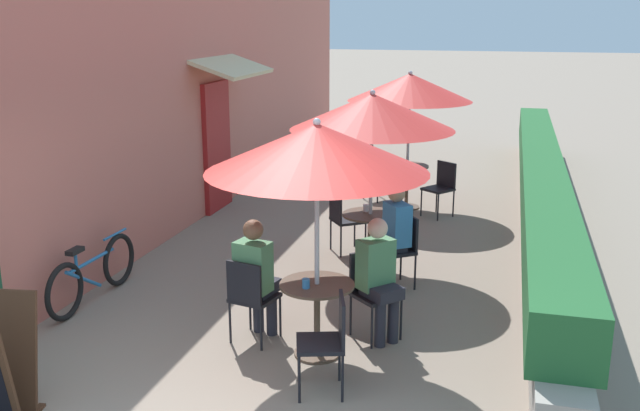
{
  "coord_description": "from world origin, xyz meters",
  "views": [
    {
      "loc": [
        2.21,
        -4.42,
        3.16
      ],
      "look_at": [
        0.15,
        3.3,
        1.0
      ],
      "focal_mm": 40.0,
      "sensor_mm": 36.0,
      "label": 1
    }
  ],
  "objects_px": {
    "cafe_chair_far_left": "(441,184)",
    "bicycle_leaning": "(93,274)",
    "patio_table_far": "(407,179)",
    "patio_umbrella_far": "(410,87)",
    "cafe_chair_near_left": "(250,294)",
    "seated_patron_near_back": "(379,274)",
    "coffee_cup_near": "(306,283)",
    "seated_patron_near_left": "(256,274)",
    "cafe_chair_far_right": "(375,171)",
    "cafe_chair_near_back": "(372,287)",
    "cafe_chair_mid_left": "(343,216)",
    "cafe_chair_mid_right": "(401,245)",
    "patio_umbrella_mid": "(372,112)",
    "coffee_cup_mid": "(366,208)",
    "seated_patron_mid_right": "(393,232)",
    "patio_umbrella_near": "(317,148)",
    "patio_table_near": "(317,306)",
    "cafe_chair_near_right": "(329,336)",
    "patio_table_mid": "(370,231)"
  },
  "relations": [
    {
      "from": "cafe_chair_near_right",
      "to": "patio_umbrella_mid",
      "type": "bearing_deg",
      "value": -12.58
    },
    {
      "from": "seated_patron_near_left",
      "to": "seated_patron_mid_right",
      "type": "bearing_deg",
      "value": 70.79
    },
    {
      "from": "seated_patron_near_back",
      "to": "cafe_chair_far_left",
      "type": "bearing_deg",
      "value": -139.2
    },
    {
      "from": "seated_patron_mid_right",
      "to": "coffee_cup_mid",
      "type": "relative_size",
      "value": 13.89
    },
    {
      "from": "cafe_chair_near_left",
      "to": "coffee_cup_mid",
      "type": "bearing_deg",
      "value": 88.42
    },
    {
      "from": "patio_table_far",
      "to": "patio_umbrella_far",
      "type": "xyz_separation_m",
      "value": [
        0.0,
        0.0,
        1.51
      ]
    },
    {
      "from": "cafe_chair_near_right",
      "to": "coffee_cup_mid",
      "type": "bearing_deg",
      "value": -11.35
    },
    {
      "from": "patio_table_near",
      "to": "bicycle_leaning",
      "type": "relative_size",
      "value": 0.43
    },
    {
      "from": "bicycle_leaning",
      "to": "cafe_chair_near_back",
      "type": "bearing_deg",
      "value": 0.46
    },
    {
      "from": "seated_patron_near_left",
      "to": "coffee_cup_near",
      "type": "relative_size",
      "value": 13.89
    },
    {
      "from": "patio_umbrella_near",
      "to": "patio_umbrella_mid",
      "type": "xyz_separation_m",
      "value": [
        0.02,
        2.49,
        0.0
      ]
    },
    {
      "from": "coffee_cup_mid",
      "to": "patio_umbrella_far",
      "type": "xyz_separation_m",
      "value": [
        0.11,
        2.96,
        1.24
      ]
    },
    {
      "from": "patio_umbrella_near",
      "to": "cafe_chair_far_right",
      "type": "bearing_deg",
      "value": 95.37
    },
    {
      "from": "cafe_chair_near_back",
      "to": "cafe_chair_mid_left",
      "type": "distance_m",
      "value": 2.59
    },
    {
      "from": "cafe_chair_far_right",
      "to": "cafe_chair_far_left",
      "type": "bearing_deg",
      "value": 6.29
    },
    {
      "from": "coffee_cup_near",
      "to": "cafe_chair_mid_right",
      "type": "height_order",
      "value": "cafe_chair_mid_right"
    },
    {
      "from": "seated_patron_near_left",
      "to": "patio_umbrella_mid",
      "type": "distance_m",
      "value": 2.74
    },
    {
      "from": "cafe_chair_mid_left",
      "to": "coffee_cup_mid",
      "type": "height_order",
      "value": "cafe_chair_mid_left"
    },
    {
      "from": "cafe_chair_far_left",
      "to": "cafe_chair_mid_right",
      "type": "bearing_deg",
      "value": 123.71
    },
    {
      "from": "coffee_cup_near",
      "to": "cafe_chair_far_left",
      "type": "distance_m",
      "value": 5.38
    },
    {
      "from": "cafe_chair_near_left",
      "to": "patio_umbrella_mid",
      "type": "xyz_separation_m",
      "value": [
        0.71,
        2.41,
        1.49
      ]
    },
    {
      "from": "seated_patron_near_left",
      "to": "cafe_chair_near_back",
      "type": "height_order",
      "value": "seated_patron_near_left"
    },
    {
      "from": "coffee_cup_mid",
      "to": "patio_table_far",
      "type": "relative_size",
      "value": 0.12
    },
    {
      "from": "patio_table_near",
      "to": "cafe_chair_far_right",
      "type": "distance_m",
      "value": 5.92
    },
    {
      "from": "cafe_chair_mid_right",
      "to": "cafe_chair_mid_left",
      "type": "bearing_deg",
      "value": 6.29
    },
    {
      "from": "seated_patron_near_back",
      "to": "coffee_cup_mid",
      "type": "height_order",
      "value": "seated_patron_near_back"
    },
    {
      "from": "patio_table_near",
      "to": "cafe_chair_near_right",
      "type": "distance_m",
      "value": 0.7
    },
    {
      "from": "seated_patron_near_back",
      "to": "patio_umbrella_far",
      "type": "bearing_deg",
      "value": -132.26
    },
    {
      "from": "cafe_chair_near_back",
      "to": "cafe_chair_mid_left",
      "type": "height_order",
      "value": "same"
    },
    {
      "from": "cafe_chair_far_right",
      "to": "cafe_chair_near_right",
      "type": "bearing_deg",
      "value": -46.18
    },
    {
      "from": "cafe_chair_mid_right",
      "to": "patio_umbrella_far",
      "type": "xyz_separation_m",
      "value": [
        -0.44,
        3.57,
        1.49
      ]
    },
    {
      "from": "seated_patron_mid_right",
      "to": "bicycle_leaning",
      "type": "xyz_separation_m",
      "value": [
        -3.18,
        -1.29,
        -0.36
      ]
    },
    {
      "from": "seated_patron_near_back",
      "to": "cafe_chair_far_right",
      "type": "xyz_separation_m",
      "value": [
        -1.05,
        5.41,
        -0.17
      ]
    },
    {
      "from": "patio_umbrella_near",
      "to": "seated_patron_near_back",
      "type": "bearing_deg",
      "value": 44.4
    },
    {
      "from": "patio_umbrella_mid",
      "to": "cafe_chair_far_left",
      "type": "height_order",
      "value": "patio_umbrella_mid"
    },
    {
      "from": "patio_umbrella_near",
      "to": "cafe_chair_far_right",
      "type": "distance_m",
      "value": 6.1
    },
    {
      "from": "cafe_chair_near_left",
      "to": "seated_patron_near_back",
      "type": "relative_size",
      "value": 0.7
    },
    {
      "from": "cafe_chair_near_right",
      "to": "cafe_chair_mid_left",
      "type": "bearing_deg",
      "value": -5.96
    },
    {
      "from": "seated_patron_near_left",
      "to": "cafe_chair_far_right",
      "type": "bearing_deg",
      "value": 101.53
    },
    {
      "from": "cafe_chair_near_left",
      "to": "cafe_chair_near_right",
      "type": "bearing_deg",
      "value": -23.71
    },
    {
      "from": "cafe_chair_near_right",
      "to": "seated_patron_mid_right",
      "type": "xyz_separation_m",
      "value": [
        0.12,
        2.55,
        0.17
      ]
    },
    {
      "from": "patio_table_mid",
      "to": "patio_umbrella_mid",
      "type": "relative_size",
      "value": 0.32
    },
    {
      "from": "coffee_cup_near",
      "to": "patio_table_far",
      "type": "xyz_separation_m",
      "value": [
        0.12,
        5.67,
        -0.27
      ]
    },
    {
      "from": "patio_umbrella_mid",
      "to": "patio_table_far",
      "type": "xyz_separation_m",
      "value": [
        0.03,
        3.06,
        -1.51
      ]
    },
    {
      "from": "patio_umbrella_near",
      "to": "seated_patron_near_left",
      "type": "xyz_separation_m",
      "value": [
        -0.67,
        0.19,
        -1.32
      ]
    },
    {
      "from": "cafe_chair_near_right",
      "to": "cafe_chair_mid_left",
      "type": "distance_m",
      "value": 3.71
    },
    {
      "from": "cafe_chair_far_left",
      "to": "cafe_chair_far_right",
      "type": "bearing_deg",
      "value": 6.29
    },
    {
      "from": "cafe_chair_mid_left",
      "to": "bicycle_leaning",
      "type": "height_order",
      "value": "cafe_chair_mid_left"
    },
    {
      "from": "patio_umbrella_far",
      "to": "cafe_chair_far_right",
      "type": "xyz_separation_m",
      "value": [
        -0.6,
        0.35,
        -1.49
      ]
    },
    {
      "from": "cafe_chair_far_left",
      "to": "bicycle_leaning",
      "type": "xyz_separation_m",
      "value": [
        -3.43,
        -4.58,
        -0.19
      ]
    }
  ]
}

